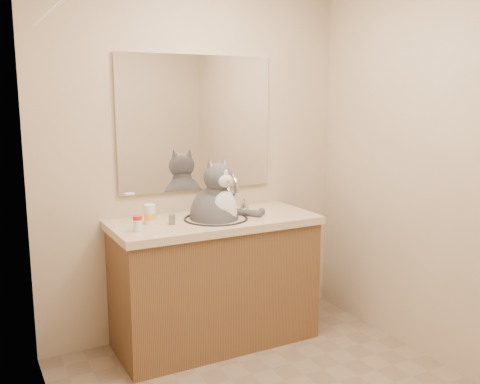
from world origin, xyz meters
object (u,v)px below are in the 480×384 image
Objects in this scene: pill_bottle_orange at (150,215)px; grey_canister at (172,220)px; cat at (216,213)px; pill_bottle_redcap at (138,224)px.

pill_bottle_orange reaches higher than grey_canister.
cat is 0.30m from grey_canister.
grey_canister is (0.24, 0.07, -0.02)m from pill_bottle_redcap.
cat is 9.99× the size of grey_canister.
cat is 0.42m from pill_bottle_orange.
pill_bottle_redcap is at bearing 176.37° from cat.
cat reaches higher than pill_bottle_orange.
pill_bottle_redcap is 1.48× the size of grey_canister.
cat reaches higher than pill_bottle_redcap.
cat is 0.55m from pill_bottle_redcap.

